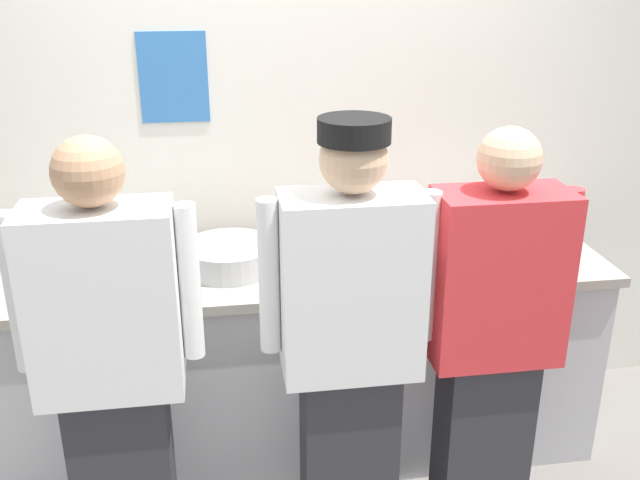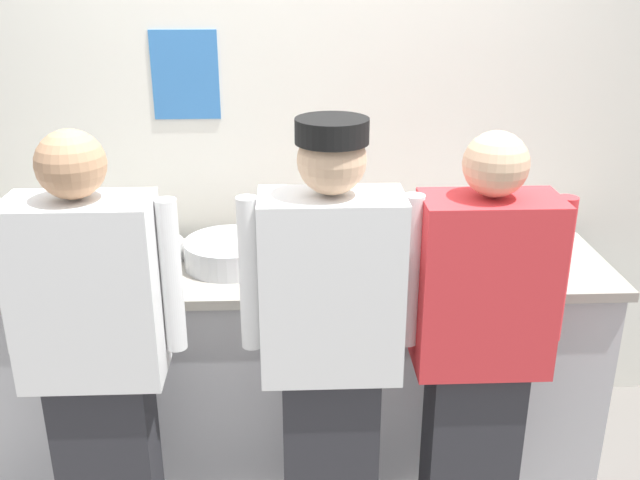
{
  "view_description": "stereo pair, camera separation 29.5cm",
  "coord_description": "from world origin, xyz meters",
  "views": [
    {
      "loc": [
        -0.31,
        -2.38,
        2.11
      ],
      "look_at": [
        0.1,
        0.33,
        1.02
      ],
      "focal_mm": 40.43,
      "sensor_mm": 36.0,
      "label": 1
    },
    {
      "loc": [
        -0.02,
        -2.41,
        2.11
      ],
      "look_at": [
        0.1,
        0.33,
        1.02
      ],
      "focal_mm": 40.43,
      "sensor_mm": 36.0,
      "label": 2
    }
  ],
  "objects": [
    {
      "name": "prep_counter",
      "position": [
        0.0,
        0.34,
        0.46
      ],
      "size": [
        2.61,
        0.65,
        0.91
      ],
      "color": "#B2B2B7",
      "rests_on": "ground"
    },
    {
      "name": "chef_center",
      "position": [
        0.1,
        -0.29,
        0.89
      ],
      "size": [
        0.6,
        0.24,
        1.66
      ],
      "color": "#2D2D33",
      "rests_on": "ground"
    },
    {
      "name": "chefs_knife",
      "position": [
        0.14,
        0.38,
        0.91
      ],
      "size": [
        0.28,
        0.03,
        0.02
      ],
      "color": "#B7BABF",
      "rests_on": "prep_counter"
    },
    {
      "name": "mixing_bowl_steel",
      "position": [
        -0.28,
        0.36,
        0.96
      ],
      "size": [
        0.38,
        0.38,
        0.11
      ],
      "primitive_type": "cylinder",
      "color": "#B7BABF",
      "rests_on": "prep_counter"
    },
    {
      "name": "plate_stack_front",
      "position": [
        -0.59,
        0.42,
        0.95
      ],
      "size": [
        0.23,
        0.23,
        0.08
      ],
      "color": "white",
      "rests_on": "prep_counter"
    },
    {
      "name": "deli_cup",
      "position": [
        0.52,
        0.21,
        0.96
      ],
      "size": [
        0.09,
        0.09,
        0.11
      ],
      "primitive_type": "cylinder",
      "color": "white",
      "rests_on": "prep_counter"
    },
    {
      "name": "chef_far_right",
      "position": [
        0.62,
        -0.25,
        0.85
      ],
      "size": [
        0.59,
        0.24,
        1.6
      ],
      "color": "#2D2D33",
      "rests_on": "ground"
    },
    {
      "name": "sheet_tray",
      "position": [
        0.76,
        0.37,
        0.92
      ],
      "size": [
        0.45,
        0.39,
        0.02
      ],
      "primitive_type": "cube",
      "rotation": [
        0.0,
        0.0,
        -0.17
      ],
      "color": "#B7BABF",
      "rests_on": "prep_counter"
    },
    {
      "name": "ramekin_yellow_sauce",
      "position": [
        -0.56,
        0.17,
        0.93
      ],
      "size": [
        0.11,
        0.11,
        0.04
      ],
      "color": "white",
      "rests_on": "prep_counter"
    },
    {
      "name": "squeeze_bottle_primary",
      "position": [
        -0.82,
        0.23,
        0.99
      ],
      "size": [
        0.05,
        0.05,
        0.18
      ],
      "color": "#E5E066",
      "rests_on": "prep_counter"
    },
    {
      "name": "ramekin_orange_sauce",
      "position": [
        0.4,
        0.38,
        0.93
      ],
      "size": [
        0.09,
        0.09,
        0.05
      ],
      "color": "white",
      "rests_on": "prep_counter"
    },
    {
      "name": "chef_near_left",
      "position": [
        -0.68,
        -0.29,
        0.86
      ],
      "size": [
        0.6,
        0.24,
        1.63
      ],
      "color": "#2D2D33",
      "rests_on": "ground"
    },
    {
      "name": "wall_back",
      "position": [
        -0.0,
        0.8,
        1.47
      ],
      "size": [
        4.1,
        0.11,
        2.94
      ],
      "color": "silver",
      "rests_on": "ground"
    },
    {
      "name": "ramekin_green_sauce",
      "position": [
        -1.08,
        0.29,
        0.93
      ],
      "size": [
        0.09,
        0.09,
        0.04
      ],
      "color": "white",
      "rests_on": "prep_counter"
    },
    {
      "name": "plate_stack_rear",
      "position": [
        -0.92,
        0.44,
        0.94
      ],
      "size": [
        0.22,
        0.22,
        0.06
      ],
      "color": "white",
      "rests_on": "prep_counter"
    }
  ]
}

